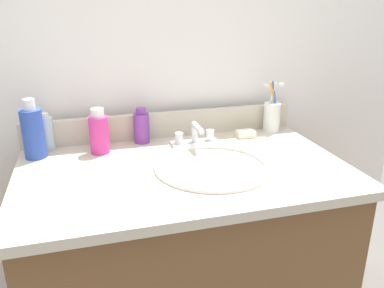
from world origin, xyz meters
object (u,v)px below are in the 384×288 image
object	(u,v)px
faucet	(195,138)
bottle_cream_purple	(142,127)
cup_white_ceramic	(272,116)
bottle_soap_pink	(99,133)
soap_bar	(245,134)
bottle_gel_clear	(46,133)
bottle_shampoo_blue	(33,132)
bottle_oil_amber	(101,129)

from	to	relation	value
faucet	bottle_cream_purple	xyz separation A→B (m)	(-0.17, 0.08, 0.03)
bottle_cream_purple	cup_white_ceramic	bearing A→B (deg)	-0.85
bottle_soap_pink	soap_bar	bearing A→B (deg)	1.65
soap_bar	bottle_cream_purple	bearing A→B (deg)	173.06
bottle_cream_purple	bottle_soap_pink	xyz separation A→B (m)	(-0.15, -0.06, 0.01)
faucet	bottle_gel_clear	distance (m)	0.49
bottle_cream_purple	bottle_shampoo_blue	size ratio (longest dim) A/B	0.66
cup_white_ceramic	soap_bar	size ratio (longest dim) A/B	2.98
bottle_cream_purple	bottle_soap_pink	world-z (taller)	bottle_soap_pink
bottle_oil_amber	cup_white_ceramic	bearing A→B (deg)	-2.04
faucet	bottle_oil_amber	distance (m)	0.32
faucet	cup_white_ceramic	world-z (taller)	cup_white_ceramic
bottle_oil_amber	bottle_gel_clear	size ratio (longest dim) A/B	0.97
bottle_shampoo_blue	bottle_gel_clear	distance (m)	0.08
bottle_cream_purple	soap_bar	world-z (taller)	bottle_cream_purple
bottle_shampoo_blue	bottle_gel_clear	bearing A→B (deg)	63.37
bottle_shampoo_blue	soap_bar	distance (m)	0.72
bottle_cream_purple	bottle_soap_pink	size ratio (longest dim) A/B	0.84
bottle_soap_pink	soap_bar	world-z (taller)	bottle_soap_pink
bottle_oil_amber	bottle_cream_purple	bearing A→B (deg)	-6.31
bottle_cream_purple	bottle_shampoo_blue	bearing A→B (deg)	-172.29
faucet	bottle_gel_clear	xyz separation A→B (m)	(-0.48, 0.10, 0.03)
bottle_cream_purple	bottle_soap_pink	bearing A→B (deg)	-157.67
bottle_oil_amber	bottle_shampoo_blue	bearing A→B (deg)	-163.47
bottle_oil_amber	bottle_soap_pink	xyz separation A→B (m)	(-0.01, -0.07, 0.01)
bottle_gel_clear	cup_white_ceramic	world-z (taller)	cup_white_ceramic
bottle_cream_purple	bottle_gel_clear	distance (m)	0.31
bottle_shampoo_blue	cup_white_ceramic	distance (m)	0.83
bottle_cream_purple	bottle_gel_clear	bearing A→B (deg)	176.94
faucet	soap_bar	bearing A→B (deg)	9.89
bottle_oil_amber	soap_bar	distance (m)	0.51
bottle_cream_purple	cup_white_ceramic	world-z (taller)	cup_white_ceramic
bottle_soap_pink	bottle_shampoo_blue	xyz separation A→B (m)	(-0.20, 0.01, 0.02)
bottle_oil_amber	bottle_gel_clear	distance (m)	0.18
bottle_cream_purple	bottle_gel_clear	size ratio (longest dim) A/B	1.00
faucet	bottle_shampoo_blue	xyz separation A→B (m)	(-0.51, 0.03, 0.05)
faucet	bottle_gel_clear	world-z (taller)	bottle_gel_clear
bottle_soap_pink	bottle_gel_clear	world-z (taller)	bottle_soap_pink
bottle_soap_pink	bottle_gel_clear	xyz separation A→B (m)	(-0.17, 0.08, -0.01)
faucet	bottle_shampoo_blue	distance (m)	0.52
bottle_oil_amber	soap_bar	xyz separation A→B (m)	(0.50, -0.06, -0.04)
bottle_oil_amber	bottle_shampoo_blue	xyz separation A→B (m)	(-0.21, -0.06, 0.03)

